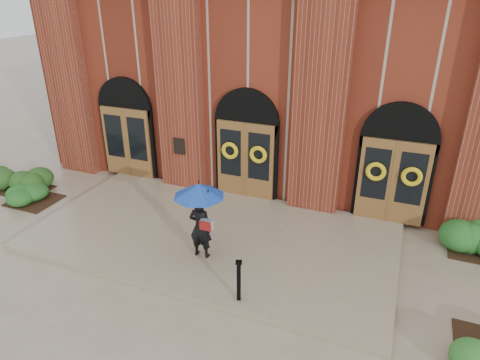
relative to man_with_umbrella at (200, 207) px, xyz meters
The scene contains 7 objects.
ground 1.84m from the man_with_umbrella, 102.00° to the left, with size 90.00×90.00×0.00m, color tan.
landing 1.86m from the man_with_umbrella, 100.37° to the left, with size 10.00×5.30×0.15m, color tan.
church_building 9.90m from the man_with_umbrella, 91.16° to the left, with size 16.20×12.53×7.00m.
man_with_umbrella is the anchor object (origin of this frame).
metal_post 2.15m from the man_with_umbrella, 38.89° to the right, with size 0.17×0.17×1.02m.
hedge_wall_left 8.41m from the man_with_umbrella, behind, with size 2.68×1.07×0.69m, color #214818.
hedge_front_left 6.82m from the man_with_umbrella, behind, with size 1.34×1.15×0.47m, color #20561D.
Camera 1 is at (4.52, -9.15, 6.59)m, focal length 32.00 mm.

